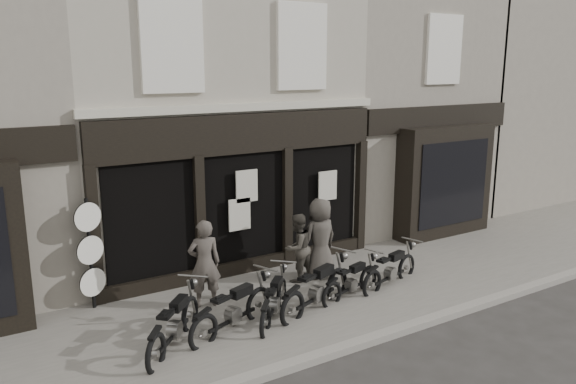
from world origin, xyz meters
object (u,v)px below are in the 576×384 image
motorcycle_1 (233,314)px  motorcycle_5 (391,273)px  motorcycle_4 (351,284)px  man_right (320,238)px  motorcycle_2 (274,303)px  motorcycle_3 (317,292)px  man_left (204,263)px  man_centre (297,248)px  motorcycle_0 (175,328)px  advert_sign_post (91,259)px

motorcycle_1 → motorcycle_5: (4.01, 0.12, -0.03)m
motorcycle_4 → man_right: bearing=73.3°
motorcycle_2 → motorcycle_4: (1.96, 0.05, -0.02)m
motorcycle_3 → man_left: size_ratio=1.21×
man_left → man_right: bearing=-165.6°
motorcycle_2 → motorcycle_4: motorcycle_2 is taller
motorcycle_5 → man_centre: man_centre is taller
motorcycle_1 → man_centre: (2.34, 1.43, 0.49)m
motorcycle_0 → motorcycle_5: bearing=-45.4°
motorcycle_0 → man_centre: man_centre is taller
motorcycle_1 → advert_sign_post: (-2.00, 2.34, 0.76)m
motorcycle_2 → man_centre: man_centre is taller
motorcycle_0 → motorcycle_1: motorcycle_1 is taller
motorcycle_4 → advert_sign_post: (-4.89, 2.23, 0.81)m
motorcycle_3 → man_centre: bearing=51.6°
motorcycle_3 → motorcycle_2: bearing=153.7°
motorcycle_4 → man_centre: 1.52m
man_left → man_right: man_right is taller
motorcycle_0 → motorcycle_4: motorcycle_0 is taller
motorcycle_3 → motorcycle_4: (1.01, 0.14, -0.08)m
motorcycle_0 → man_centre: bearing=-24.6°
motorcycle_4 → motorcycle_1: bearing=166.8°
man_left → advert_sign_post: advert_sign_post is taller
motorcycle_2 → motorcycle_3: size_ratio=0.73×
motorcycle_1 → man_left: man_left is taller
motorcycle_0 → motorcycle_5: 5.17m
motorcycle_3 → man_centre: (0.47, 1.46, 0.47)m
motorcycle_3 → motorcycle_4: motorcycle_3 is taller
motorcycle_2 → motorcycle_5: bearing=-45.4°
motorcycle_1 → motorcycle_4: motorcycle_1 is taller
motorcycle_3 → motorcycle_5: bearing=-16.6°
motorcycle_0 → motorcycle_5: motorcycle_0 is taller
motorcycle_5 → motorcycle_1: bearing=166.3°
motorcycle_1 → advert_sign_post: size_ratio=0.87×
motorcycle_3 → man_right: 1.83m
motorcycle_1 → man_right: (2.91, 1.34, 0.64)m
motorcycle_5 → man_left: bearing=149.0°
man_right → man_centre: bearing=-15.4°
man_left → advert_sign_post: 2.27m
motorcycle_4 → man_left: (-2.91, 1.14, 0.67)m
motorcycle_0 → man_centre: (3.49, 1.41, 0.49)m
motorcycle_3 → advert_sign_post: advert_sign_post is taller
motorcycle_0 → motorcycle_1: 1.15m
motorcycle_3 → advert_sign_post: size_ratio=0.92×
man_left → motorcycle_4: bearing=171.3°
motorcycle_2 → advert_sign_post: (-2.93, 2.28, 0.79)m
motorcycle_2 → man_centre: bearing=-2.6°
man_left → man_centre: (2.36, 0.18, -0.12)m
motorcycle_1 → motorcycle_2: 0.93m
motorcycle_0 → advert_sign_post: size_ratio=0.73×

